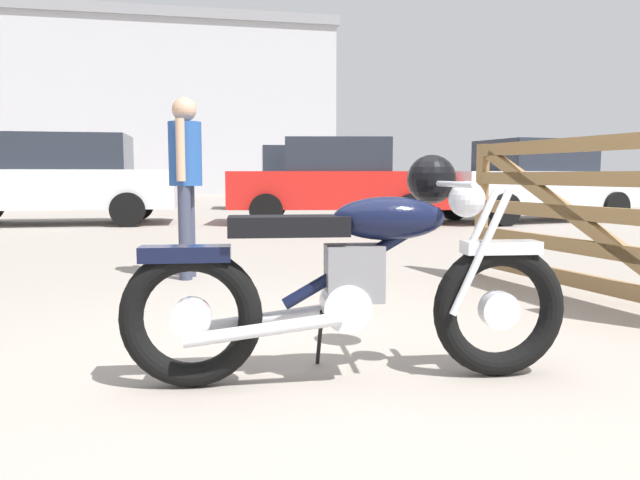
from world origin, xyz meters
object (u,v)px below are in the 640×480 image
vintage_motorcycle (360,276)px  bystander (186,168)px  timber_gate (601,210)px  white_estate_far (46,176)px  red_hatchback_near (533,181)px  pale_sedan_back (298,176)px  silver_sedan_mid (337,181)px

vintage_motorcycle → bystander: bearing=110.3°
timber_gate → white_estate_far: bearing=24.7°
red_hatchback_near → pale_sedan_back: 7.12m
vintage_motorcycle → white_estate_far: white_estate_far is taller
red_hatchback_near → pale_sedan_back: (-3.90, 5.96, 0.08)m
vintage_motorcycle → pale_sedan_back: size_ratio=0.52×
pale_sedan_back → timber_gate: bearing=94.9°
timber_gate → bystander: (-2.98, 1.83, 0.32)m
timber_gate → silver_sedan_mid: 7.92m
bystander → white_estate_far: 7.48m
white_estate_far → red_hatchback_near: size_ratio=1.08×
silver_sedan_mid → pale_sedan_back: bearing=-81.4°
silver_sedan_mid → red_hatchback_near: (4.13, -0.32, 0.00)m
timber_gate → vintage_motorcycle: bearing=111.7°
silver_sedan_mid → white_estate_far: 5.66m
timber_gate → bystander: size_ratio=1.53×
bystander → pale_sedan_back: 12.14m
red_hatchback_near → pale_sedan_back: bearing=-65.2°
red_hatchback_near → vintage_motorcycle: bearing=46.4°
timber_gate → white_estate_far: 10.47m
red_hatchback_near → pale_sedan_back: size_ratio=1.09×
silver_sedan_mid → pale_sedan_back: 5.64m
vintage_motorcycle → timber_gate: bearing=35.4°
pale_sedan_back → vintage_motorcycle: bearing=86.5°
timber_gate → pale_sedan_back: 13.56m
bystander → pale_sedan_back: (3.13, 11.72, -0.10)m
vintage_motorcycle → timber_gate: timber_gate is taller
silver_sedan_mid → white_estate_far: (-5.58, 0.90, 0.10)m
vintage_motorcycle → pale_sedan_back: 14.99m
bystander → pale_sedan_back: size_ratio=0.41×
bystander → pale_sedan_back: bearing=-93.0°
vintage_motorcycle → bystander: size_ratio=1.25×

